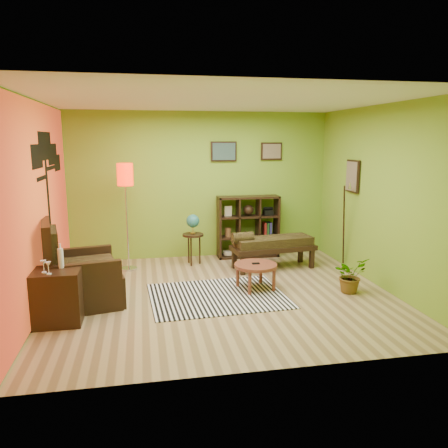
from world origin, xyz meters
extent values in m
plane|color=tan|center=(0.00, 0.00, 0.00)|extent=(5.00, 5.00, 0.00)
cube|color=#79A52B|center=(0.00, 2.25, 1.40)|extent=(5.00, 0.04, 2.80)
cube|color=#79A52B|center=(0.00, -2.25, 1.40)|extent=(5.00, 0.04, 2.80)
cube|color=#79A52B|center=(-2.50, 0.00, 1.40)|extent=(0.04, 4.50, 2.80)
cube|color=#79A52B|center=(2.50, 0.00, 1.40)|extent=(0.04, 4.50, 2.80)
cube|color=white|center=(0.00, 0.00, 2.80)|extent=(5.00, 4.50, 0.04)
cube|color=#F75B22|center=(-2.48, 0.00, 1.40)|extent=(0.01, 4.45, 2.75)
cube|color=black|center=(-2.46, 0.55, 1.05)|extent=(0.01, 0.14, 2.10)
cube|color=black|center=(-2.46, 0.05, 2.05)|extent=(0.01, 0.65, 0.32)
cube|color=black|center=(-2.46, 0.60, 2.18)|extent=(0.01, 0.85, 0.40)
cube|color=black|center=(-2.46, 1.10, 2.05)|extent=(0.01, 0.70, 0.32)
cube|color=black|center=(-2.46, 1.45, 1.90)|extent=(0.01, 0.50, 0.26)
cube|color=black|center=(0.45, 2.22, 2.05)|extent=(0.50, 0.03, 0.38)
cube|color=#44645F|center=(0.45, 2.19, 2.05)|extent=(0.44, 0.01, 0.32)
cube|color=black|center=(1.40, 2.22, 2.05)|extent=(0.42, 0.03, 0.34)
cube|color=gray|center=(1.40, 2.19, 2.05)|extent=(0.36, 0.01, 0.28)
cube|color=black|center=(2.47, 0.90, 1.65)|extent=(0.03, 0.44, 0.56)
cube|color=gray|center=(2.44, 0.90, 1.65)|extent=(0.01, 0.38, 0.50)
cylinder|color=black|center=(2.35, 0.90, 0.78)|extent=(0.23, 0.34, 1.46)
cone|color=silver|center=(2.35, 0.75, 1.52)|extent=(0.08, 0.09, 0.16)
cube|color=white|center=(-0.08, -0.08, 0.01)|extent=(2.04, 1.62, 0.01)
cylinder|color=brown|center=(0.55, 0.13, 0.38)|extent=(0.65, 0.65, 0.05)
cylinder|color=brown|center=(0.70, 0.37, 0.18)|extent=(0.05, 0.05, 0.36)
cylinder|color=brown|center=(0.30, 0.28, 0.18)|extent=(0.05, 0.05, 0.36)
cylinder|color=brown|center=(0.80, -0.03, 0.18)|extent=(0.05, 0.05, 0.36)
cylinder|color=brown|center=(0.40, -0.12, 0.18)|extent=(0.05, 0.05, 0.36)
cube|color=black|center=(0.55, 0.13, 0.41)|extent=(0.11, 0.05, 0.02)
cube|color=black|center=(-1.95, 0.01, 0.22)|extent=(1.14, 1.12, 0.44)
cube|color=black|center=(-2.40, -0.08, 0.60)|extent=(0.30, 0.94, 1.20)
cube|color=black|center=(-1.86, -0.43, 0.35)|extent=(0.88, 0.29, 0.70)
cube|color=black|center=(-2.04, 0.45, 0.35)|extent=(0.88, 0.29, 0.70)
cube|color=#FFD461|center=(-1.92, 0.02, 0.51)|extent=(0.90, 0.89, 0.15)
cube|color=#FFD461|center=(-2.31, -0.06, 0.82)|extent=(0.24, 0.71, 0.55)
cube|color=black|center=(-2.20, -0.63, 0.34)|extent=(0.58, 0.52, 0.68)
cylinder|color=white|center=(-2.15, -0.53, 0.81)|extent=(0.07, 0.07, 0.25)
cylinder|color=white|center=(-2.15, -0.53, 0.96)|extent=(0.02, 0.02, 0.07)
cylinder|color=white|center=(-2.32, -0.71, 0.69)|extent=(0.06, 0.06, 0.01)
cylinder|color=white|center=(-2.32, -0.71, 0.74)|extent=(0.01, 0.01, 0.09)
cone|color=white|center=(-2.32, -0.71, 0.81)|extent=(0.07, 0.07, 0.06)
cylinder|color=white|center=(-2.25, -0.79, 0.69)|extent=(0.06, 0.06, 0.01)
cylinder|color=white|center=(-2.25, -0.79, 0.74)|extent=(0.01, 0.01, 0.09)
cone|color=white|center=(-2.25, -0.79, 0.81)|extent=(0.07, 0.07, 0.06)
cylinder|color=silver|center=(-1.39, 1.56, 0.02)|extent=(0.28, 0.28, 0.03)
cylinder|color=silver|center=(-1.39, 1.56, 0.87)|extent=(0.03, 0.03, 1.74)
cylinder|color=#FA1F04|center=(-1.39, 1.56, 1.69)|extent=(0.27, 0.27, 0.38)
cylinder|color=black|center=(-0.23, 1.68, 0.56)|extent=(0.38, 0.38, 0.04)
cylinder|color=black|center=(-0.10, 1.69, 0.27)|extent=(0.03, 0.03, 0.54)
cylinder|color=black|center=(-0.30, 1.78, 0.27)|extent=(0.03, 0.03, 0.54)
cylinder|color=black|center=(-0.28, 1.56, 0.27)|extent=(0.03, 0.03, 0.54)
cylinder|color=gold|center=(-0.23, 1.68, 0.59)|extent=(0.10, 0.10, 0.02)
cylinder|color=gold|center=(-0.23, 1.68, 0.65)|extent=(0.02, 0.02, 0.10)
sphere|color=#145E9F|center=(-0.23, 1.68, 0.82)|extent=(0.24, 0.24, 0.24)
cube|color=black|center=(0.32, 2.03, 0.60)|extent=(0.04, 0.35, 1.20)
cube|color=black|center=(1.48, 2.03, 0.60)|extent=(0.04, 0.35, 1.20)
cube|color=black|center=(0.90, 2.03, 0.02)|extent=(1.20, 0.35, 0.04)
cube|color=black|center=(0.90, 2.03, 1.18)|extent=(1.20, 0.35, 0.04)
cube|color=black|center=(0.70, 2.03, 0.60)|extent=(0.03, 0.33, 1.12)
cube|color=black|center=(1.10, 2.03, 0.60)|extent=(0.03, 0.33, 1.12)
cube|color=black|center=(0.90, 2.03, 0.40)|extent=(1.12, 0.33, 0.03)
cube|color=black|center=(0.90, 2.03, 0.80)|extent=(1.12, 0.33, 0.03)
cylinder|color=#C5B091|center=(0.50, 2.03, 0.09)|extent=(0.20, 0.20, 0.07)
sphere|color=black|center=(0.90, 2.03, 0.93)|extent=(0.20, 0.20, 0.20)
cube|color=black|center=(1.30, 2.03, 0.87)|extent=(0.18, 0.15, 0.10)
cylinder|color=black|center=(0.86, 2.03, 0.47)|extent=(0.06, 0.12, 0.06)
cylinder|color=black|center=(0.94, 2.03, 0.47)|extent=(0.06, 0.12, 0.06)
ellipsoid|color=#384C26|center=(1.30, 2.03, 0.10)|extent=(0.18, 0.18, 0.09)
cylinder|color=brown|center=(0.50, 2.03, 0.50)|extent=(0.12, 0.12, 0.18)
cube|color=#C5B091|center=(0.50, 2.03, 0.92)|extent=(0.14, 0.03, 0.20)
cube|color=maroon|center=(1.23, 2.03, 0.54)|extent=(0.04, 0.18, 0.26)
cube|color=#1E4C1E|center=(1.28, 2.03, 0.54)|extent=(0.04, 0.18, 0.26)
cube|color=navy|center=(1.34, 2.03, 0.54)|extent=(0.04, 0.18, 0.26)
cube|color=black|center=(1.15, 1.17, 0.37)|extent=(1.55, 0.72, 0.09)
cube|color=#FFD461|center=(1.15, 1.17, 0.49)|extent=(1.44, 0.64, 0.15)
cylinder|color=#FFD461|center=(0.57, 1.09, 0.60)|extent=(0.39, 0.24, 0.19)
cube|color=black|center=(1.78, 1.46, 0.17)|extent=(0.08, 0.08, 0.33)
cube|color=black|center=(0.47, 1.30, 0.17)|extent=(0.08, 0.08, 0.33)
cube|color=black|center=(1.84, 1.04, 0.17)|extent=(0.08, 0.08, 0.33)
cube|color=black|center=(0.52, 0.87, 0.17)|extent=(0.08, 0.08, 0.33)
imported|color=#26661E|center=(1.92, -0.26, 0.21)|extent=(0.64, 0.67, 0.42)
camera|label=1|loc=(-1.12, -6.10, 2.26)|focal=35.00mm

